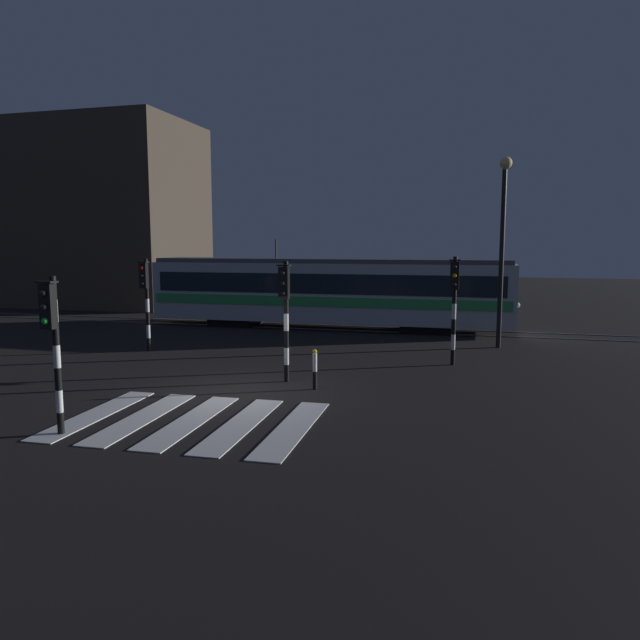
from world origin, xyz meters
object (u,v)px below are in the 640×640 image
tram (327,291)px  bollard_island_edge (315,369)px  traffic_light_corner_far_right (454,294)px  traffic_light_corner_far_left (146,291)px  street_lamp_trackside_right (503,230)px  traffic_light_kerb_mid_left (52,332)px  traffic_light_median_centre (285,303)px

tram → bollard_island_edge: size_ratio=15.37×
traffic_light_corner_far_right → traffic_light_corner_far_left: (-10.96, -0.34, -0.09)m
street_lamp_trackside_right → traffic_light_kerb_mid_left: bearing=-124.5°
traffic_light_kerb_mid_left → traffic_light_median_centre: bearing=62.6°
traffic_light_corner_far_right → traffic_light_median_centre: (-4.49, -3.68, -0.05)m
traffic_light_corner_far_right → bollard_island_edge: (-3.45, -4.29, -1.77)m
traffic_light_kerb_mid_left → traffic_light_corner_far_left: (-3.47, 9.13, 0.07)m
tram → traffic_light_kerb_mid_left: bearing=-94.6°
street_lamp_trackside_right → traffic_light_corner_far_right: bearing=-112.6°
traffic_light_corner_far_right → street_lamp_trackside_right: 4.49m
traffic_light_corner_far_right → traffic_light_kerb_mid_left: 12.08m
street_lamp_trackside_right → tram: size_ratio=0.41×
tram → bollard_island_edge: 12.12m
traffic_light_kerb_mid_left → traffic_light_median_centre: (3.01, 5.79, 0.10)m
traffic_light_kerb_mid_left → tram: bearing=85.4°
traffic_light_corner_far_left → traffic_light_median_centre: traffic_light_median_centre is taller
traffic_light_median_centre → traffic_light_corner_far_right: bearing=39.4°
traffic_light_corner_far_left → street_lamp_trackside_right: street_lamp_trackside_right is taller
traffic_light_corner_far_left → street_lamp_trackside_right: size_ratio=0.48×
street_lamp_trackside_right → tram: street_lamp_trackside_right is taller
traffic_light_kerb_mid_left → street_lamp_trackside_right: (9.01, 13.13, 2.28)m
traffic_light_median_centre → street_lamp_trackside_right: street_lamp_trackside_right is taller
traffic_light_corner_far_left → traffic_light_median_centre: size_ratio=0.98×
bollard_island_edge → traffic_light_median_centre: bearing=149.7°
bollard_island_edge → traffic_light_corner_far_right: bearing=51.2°
traffic_light_median_centre → street_lamp_trackside_right: (6.01, 7.34, 2.18)m
street_lamp_trackside_right → bollard_island_edge: bearing=-122.0°
bollard_island_edge → tram: bearing=102.9°
traffic_light_kerb_mid_left → traffic_light_corner_far_right: bearing=51.7°
traffic_light_kerb_mid_left → street_lamp_trackside_right: size_ratio=0.47×
traffic_light_corner_far_right → tram: bearing=129.5°
traffic_light_corner_far_right → bollard_island_edge: traffic_light_corner_far_right is taller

